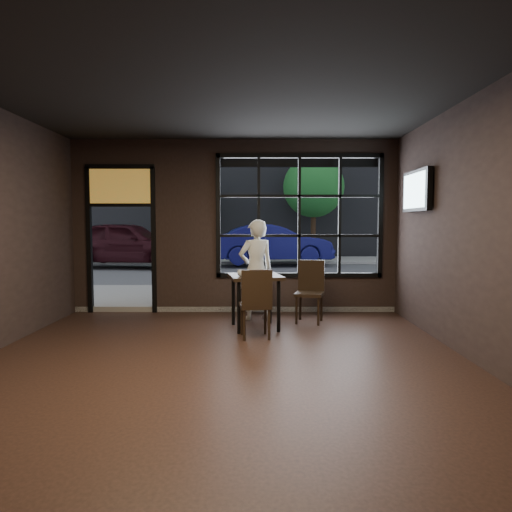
{
  "coord_description": "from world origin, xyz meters",
  "views": [
    {
      "loc": [
        0.4,
        -4.96,
        1.67
      ],
      "look_at": [
        0.4,
        2.2,
        1.15
      ],
      "focal_mm": 32.0,
      "sensor_mm": 36.0,
      "label": 1
    }
  ],
  "objects_px": {
    "cafe_table": "(255,302)",
    "man": "(256,270)",
    "navy_car": "(272,244)",
    "chair_near": "(255,303)"
  },
  "relations": [
    {
      "from": "cafe_table",
      "to": "navy_car",
      "type": "xyz_separation_m",
      "value": [
        0.63,
        10.55,
        0.43
      ]
    },
    {
      "from": "man",
      "to": "navy_car",
      "type": "relative_size",
      "value": 0.37
    },
    {
      "from": "man",
      "to": "navy_car",
      "type": "height_order",
      "value": "man"
    },
    {
      "from": "navy_car",
      "to": "cafe_table",
      "type": "bearing_deg",
      "value": 169.34
    },
    {
      "from": "cafe_table",
      "to": "man",
      "type": "relative_size",
      "value": 0.5
    },
    {
      "from": "cafe_table",
      "to": "man",
      "type": "xyz_separation_m",
      "value": [
        0.01,
        0.7,
        0.44
      ]
    },
    {
      "from": "chair_near",
      "to": "man",
      "type": "relative_size",
      "value": 0.59
    },
    {
      "from": "cafe_table",
      "to": "chair_near",
      "type": "distance_m",
      "value": 0.59
    },
    {
      "from": "chair_near",
      "to": "navy_car",
      "type": "relative_size",
      "value": 0.22
    },
    {
      "from": "chair_near",
      "to": "navy_car",
      "type": "xyz_separation_m",
      "value": [
        0.63,
        11.13,
        0.35
      ]
    }
  ]
}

